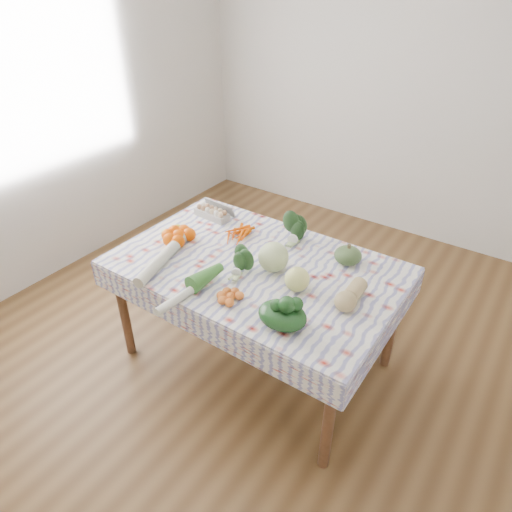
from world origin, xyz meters
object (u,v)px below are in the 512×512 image
at_px(kabocha_squash, 348,255).
at_px(butternut_squash, 351,294).
at_px(dining_table, 256,276).
at_px(egg_carton, 212,213).
at_px(grapefruit, 297,279).
at_px(cabbage, 273,257).

bearing_deg(kabocha_squash, butternut_squash, -62.72).
bearing_deg(butternut_squash, dining_table, 177.25).
bearing_deg(butternut_squash, egg_carton, 163.55).
relative_size(kabocha_squash, grapefruit, 1.19).
distance_m(kabocha_squash, cabbage, 0.45).
bearing_deg(butternut_squash, kabocha_squash, 115.86).
height_order(egg_carton, butternut_squash, butternut_squash).
distance_m(kabocha_squash, grapefruit, 0.41).
height_order(dining_table, egg_carton, egg_carton).
distance_m(cabbage, grapefruit, 0.23).
bearing_deg(dining_table, butternut_squash, -1.32).
relative_size(egg_carton, grapefruit, 1.89).
xyz_separation_m(egg_carton, kabocha_squash, (1.02, 0.01, 0.02)).
xyz_separation_m(dining_table, egg_carton, (-0.58, 0.30, 0.12)).
xyz_separation_m(cabbage, grapefruit, (0.21, -0.09, -0.02)).
bearing_deg(grapefruit, butternut_squash, 12.07).
bearing_deg(egg_carton, grapefruit, -19.28).
relative_size(dining_table, egg_carton, 6.23).
height_order(dining_table, grapefruit, grapefruit).
distance_m(egg_carton, cabbage, 0.75).
bearing_deg(cabbage, kabocha_squash, 43.66).
bearing_deg(dining_table, egg_carton, 152.31).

